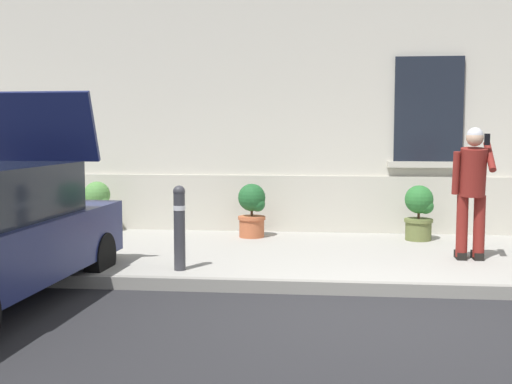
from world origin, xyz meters
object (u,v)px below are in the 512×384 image
Objects in this scene: person_on_phone at (472,185)px; planter_terracotta at (252,209)px; planter_cream at (98,206)px; planter_olive at (419,211)px; bollard_far_left at (179,225)px.

person_on_phone is 2.03× the size of planter_terracotta.
planter_olive is at bearing -2.08° from planter_cream.
planter_terracotta is at bearing 76.86° from bollard_far_left.
bollard_far_left is at bearing -155.81° from person_on_phone.
planter_terracotta is 1.00× the size of planter_olive.
bollard_far_left reaches higher than planter_terracotta.
planter_cream and planter_olive have the same top height.
planter_cream is at bearing 176.20° from planter_terracotta.
planter_cream is 5.24m from planter_olive.
planter_cream is 2.62m from planter_terracotta.
person_on_phone is 1.71m from planter_olive.
planter_cream is at bearing 126.19° from bollard_far_left.
bollard_far_left is 2.65m from planter_terracotta.
bollard_far_left is 1.22× the size of planter_terracotta.
planter_terracotta is at bearing 161.78° from person_on_phone.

